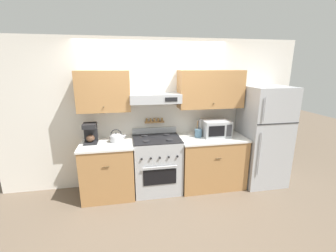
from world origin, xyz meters
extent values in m
plane|color=brown|center=(0.00, 0.00, 0.00)|extent=(16.00, 16.00, 0.00)
cube|color=silver|center=(0.00, 0.72, 1.27)|extent=(5.20, 0.08, 2.55)
cube|color=#AD7A47|center=(-0.81, 0.51, 1.71)|extent=(0.81, 0.33, 0.63)
sphere|color=brown|center=(-0.81, 0.34, 1.49)|extent=(0.02, 0.02, 0.02)
cube|color=#AD7A47|center=(0.96, 0.51, 1.71)|extent=(1.11, 0.33, 0.63)
sphere|color=brown|center=(0.96, 0.34, 1.49)|extent=(0.02, 0.02, 0.02)
cube|color=#ADAFB5|center=(0.00, 0.49, 1.58)|extent=(0.83, 0.37, 0.15)
cube|color=black|center=(0.23, 0.30, 1.58)|extent=(0.20, 0.01, 0.07)
cube|color=#AD7A47|center=(0.00, 0.64, 1.14)|extent=(0.34, 0.07, 0.02)
cylinder|color=olive|center=(-0.14, 0.64, 1.18)|extent=(0.03, 0.03, 0.06)
cylinder|color=olive|center=(-0.07, 0.64, 1.18)|extent=(0.03, 0.03, 0.06)
cylinder|color=olive|center=(0.00, 0.64, 1.18)|extent=(0.03, 0.03, 0.06)
cylinder|color=olive|center=(0.07, 0.64, 1.18)|extent=(0.03, 0.03, 0.06)
cylinder|color=olive|center=(0.14, 0.64, 1.18)|extent=(0.03, 0.03, 0.06)
cube|color=#AD7A47|center=(-0.81, 0.35, 0.44)|extent=(0.81, 0.66, 0.88)
cube|color=white|center=(-0.81, 0.35, 0.89)|extent=(0.84, 0.68, 0.03)
cylinder|color=brown|center=(-0.81, 0.01, 0.65)|extent=(0.10, 0.01, 0.01)
cube|color=#AD7A47|center=(0.96, 0.35, 0.44)|extent=(1.11, 0.66, 0.88)
cube|color=white|center=(0.96, 0.35, 0.89)|extent=(1.14, 0.68, 0.03)
cylinder|color=brown|center=(0.96, 0.01, 0.65)|extent=(0.10, 0.01, 0.01)
cube|color=#ADAFB5|center=(0.00, 0.36, 0.46)|extent=(0.78, 0.62, 0.93)
cube|color=black|center=(0.00, 0.04, 0.39)|extent=(0.53, 0.01, 0.26)
cylinder|color=#ADAFB5|center=(0.00, 0.02, 0.57)|extent=(0.54, 0.02, 0.02)
cube|color=black|center=(0.00, 0.36, 0.93)|extent=(0.78, 0.62, 0.01)
cylinder|color=#232326|center=(-0.19, 0.21, 0.95)|extent=(0.11, 0.11, 0.02)
cylinder|color=#232326|center=(0.19, 0.21, 0.95)|extent=(0.11, 0.11, 0.02)
cylinder|color=#232326|center=(-0.19, 0.51, 0.95)|extent=(0.11, 0.11, 0.02)
cylinder|color=#232326|center=(0.19, 0.51, 0.95)|extent=(0.11, 0.11, 0.02)
cylinder|color=black|center=(-0.28, 0.03, 0.72)|extent=(0.03, 0.02, 0.03)
cylinder|color=black|center=(-0.14, 0.03, 0.72)|extent=(0.03, 0.02, 0.03)
cylinder|color=black|center=(0.00, 0.03, 0.72)|extent=(0.03, 0.02, 0.03)
cylinder|color=black|center=(0.14, 0.03, 0.72)|extent=(0.03, 0.02, 0.03)
cylinder|color=black|center=(0.28, 0.03, 0.72)|extent=(0.03, 0.02, 0.03)
cube|color=#ADAFB5|center=(0.00, 0.65, 0.99)|extent=(0.78, 0.04, 0.10)
cube|color=#ADAFB5|center=(1.92, 0.31, 0.88)|extent=(0.75, 0.72, 1.76)
cube|color=black|center=(1.92, -0.05, 1.20)|extent=(0.75, 0.01, 0.01)
cylinder|color=#ADAFB5|center=(1.63, -0.07, 1.45)|extent=(0.02, 0.02, 0.39)
cylinder|color=#ADAFB5|center=(1.63, -0.07, 0.70)|extent=(0.02, 0.02, 0.74)
cylinder|color=#B7B7BC|center=(-0.65, 0.38, 0.96)|extent=(0.20, 0.20, 0.11)
ellipsoid|color=#B7B7BC|center=(-0.65, 0.38, 1.01)|extent=(0.18, 0.18, 0.06)
sphere|color=black|center=(-0.65, 0.38, 1.05)|extent=(0.02, 0.02, 0.02)
cylinder|color=#B7B7BC|center=(-0.56, 0.38, 0.98)|extent=(0.12, 0.04, 0.10)
torus|color=black|center=(-0.65, 0.38, 1.03)|extent=(0.17, 0.01, 0.17)
cube|color=black|center=(-1.05, 0.38, 0.92)|extent=(0.20, 0.22, 0.03)
cube|color=black|center=(-1.05, 0.46, 1.07)|extent=(0.20, 0.08, 0.32)
cube|color=black|center=(-1.05, 0.37, 1.19)|extent=(0.20, 0.18, 0.07)
ellipsoid|color=#4C3323|center=(-1.05, 0.36, 1.00)|extent=(0.13, 0.13, 0.12)
cube|color=#ADAFB5|center=(1.04, 0.40, 1.05)|extent=(0.46, 0.38, 0.28)
cube|color=black|center=(0.98, 0.21, 1.05)|extent=(0.28, 0.01, 0.18)
cube|color=#38383D|center=(1.21, 0.21, 1.05)|extent=(0.09, 0.01, 0.20)
cylinder|color=slate|center=(0.72, 0.38, 0.98)|extent=(0.12, 0.12, 0.14)
cylinder|color=olive|center=(0.70, 0.38, 1.12)|extent=(0.01, 0.05, 0.16)
cylinder|color=#28282B|center=(0.73, 0.39, 1.12)|extent=(0.01, 0.04, 0.16)
cylinder|color=#B2B2B7|center=(0.75, 0.39, 1.12)|extent=(0.01, 0.03, 0.16)
camera|label=1|loc=(-0.47, -3.15, 2.09)|focal=24.00mm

